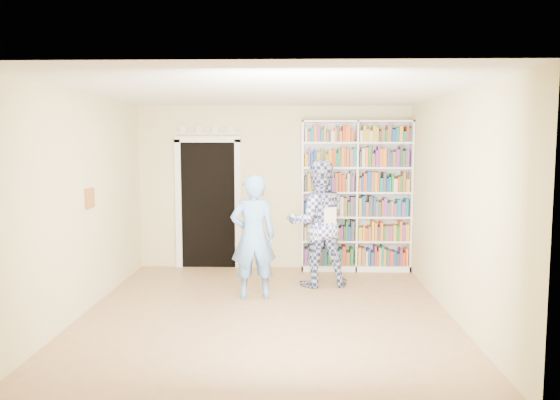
% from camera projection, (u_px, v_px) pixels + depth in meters
% --- Properties ---
extents(floor, '(5.00, 5.00, 0.00)m').
position_uv_depth(floor, '(266.00, 313.00, 6.74)').
color(floor, '#976E49').
rests_on(floor, ground).
extents(ceiling, '(5.00, 5.00, 0.00)m').
position_uv_depth(ceiling, '(266.00, 91.00, 6.45)').
color(ceiling, white).
rests_on(ceiling, wall_back).
extents(wall_back, '(4.50, 0.00, 4.50)m').
position_uv_depth(wall_back, '(274.00, 188.00, 9.08)').
color(wall_back, beige).
rests_on(wall_back, floor).
extents(wall_left, '(0.00, 5.00, 5.00)m').
position_uv_depth(wall_left, '(82.00, 204.00, 6.66)').
color(wall_left, beige).
rests_on(wall_left, floor).
extents(wall_right, '(0.00, 5.00, 5.00)m').
position_uv_depth(wall_right, '(453.00, 205.00, 6.54)').
color(wall_right, beige).
rests_on(wall_right, floor).
extents(bookshelf, '(1.78, 0.33, 2.45)m').
position_uv_depth(bookshelf, '(356.00, 195.00, 8.90)').
color(bookshelf, white).
rests_on(bookshelf, floor).
extents(doorway, '(1.10, 0.08, 2.43)m').
position_uv_depth(doorway, '(208.00, 198.00, 9.11)').
color(doorway, black).
rests_on(doorway, floor).
extents(wall_art, '(0.03, 0.25, 0.25)m').
position_uv_depth(wall_art, '(90.00, 198.00, 6.85)').
color(wall_art, brown).
rests_on(wall_art, wall_left).
extents(man_blue, '(0.67, 0.50, 1.68)m').
position_uv_depth(man_blue, '(253.00, 237.00, 7.31)').
color(man_blue, '#679AE6').
rests_on(man_blue, floor).
extents(man_plaid, '(1.00, 0.83, 1.85)m').
position_uv_depth(man_plaid, '(318.00, 223.00, 7.96)').
color(man_plaid, navy).
rests_on(man_plaid, floor).
extents(paper_sheet, '(0.18, 0.13, 0.31)m').
position_uv_depth(paper_sheet, '(330.00, 218.00, 7.71)').
color(paper_sheet, white).
rests_on(paper_sheet, man_plaid).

